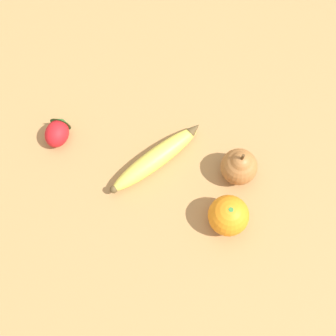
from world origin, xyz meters
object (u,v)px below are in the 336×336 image
Objects in this scene: strawberry at (58,132)px; banana at (156,158)px; orange at (228,216)px; pear at (239,166)px.

banana is at bearing -90.68° from strawberry.
strawberry is (0.33, 0.09, -0.01)m from orange.
pear is at bearing -47.73° from banana.
banana is at bearing 0.63° from orange.
pear is 0.34m from strawberry.
strawberry is (0.29, 0.17, -0.01)m from pear.
orange is 0.99× the size of strawberry.
pear is at bearing -87.77° from strawberry.
orange is 0.09m from pear.
banana is 2.91× the size of strawberry.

